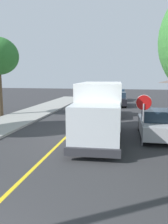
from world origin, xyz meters
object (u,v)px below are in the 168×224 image
Objects in this scene: parked_van_across at (156,124)px; stop_sign at (144,110)px; parked_car_far at (119,95)px; parked_car_mid at (119,99)px; box_truck at (100,108)px; parked_car_near at (110,107)px.

stop_sign is at bearing -115.46° from parked_van_across.
parked_car_far is 1.01× the size of parked_van_across.
parked_car_far is at bearing 92.44° from parked_car_mid.
box_truck is at bearing 157.29° from stop_sign.
box_truck reaches higher than parked_van_across.
parked_car_near is at bearing -91.07° from parked_car_far.
parked_car_mid is (0.52, 7.10, 0.00)m from parked_car_near.
box_truck is 1.64× the size of parked_van_across.
box_truck is 21.04m from parked_car_far.
box_truck reaches higher than parked_car_mid.
box_truck reaches higher than parked_car_near.
parked_van_across is (3.28, -6.77, 0.00)m from parked_car_near.
parked_car_near and parked_car_mid have the same top height.
parked_car_mid is 6.39m from parked_car_far.
parked_van_across is at bearing -64.12° from parked_car_near.
box_truck is 1.64× the size of parked_car_near.
stop_sign is (1.92, -15.64, 1.06)m from parked_car_mid.
parked_car_far is 1.69× the size of stop_sign.
parked_van_across is at bearing 64.54° from stop_sign.
parked_car_mid is at bearing 85.78° from parked_car_near.
stop_sign reaches higher than parked_car_mid.
parked_car_far is (0.25, 13.49, 0.00)m from parked_car_near.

